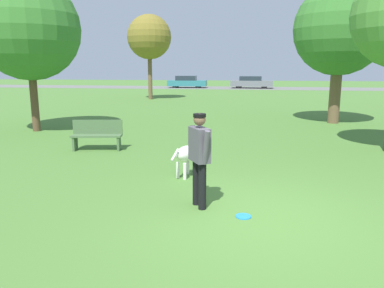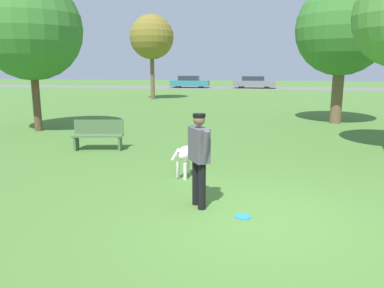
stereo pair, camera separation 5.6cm
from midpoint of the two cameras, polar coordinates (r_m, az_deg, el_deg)
ground_plane at (r=5.99m, az=9.68°, el=-11.28°), size 120.00×120.00×0.00m
far_road_strip at (r=42.20m, az=9.03°, el=8.41°), size 120.00×6.00×0.01m
person at (r=6.14m, az=0.88°, el=-1.35°), size 0.44×0.64×1.58m
dog at (r=8.00m, az=-0.89°, el=-1.52°), size 0.57×0.99×0.71m
frisbee at (r=6.05m, az=7.57°, el=-10.88°), size 0.25×0.25×0.02m
tree_mid_center at (r=16.74m, az=21.52°, el=15.90°), size 3.68×3.68×5.64m
tree_far_left at (r=27.57m, az=-6.59°, el=15.85°), size 3.10×3.10×5.93m
tree_near_left at (r=14.83m, az=-23.78°, el=15.76°), size 3.59×3.59×5.42m
parked_car_teal at (r=42.50m, az=-0.80°, el=9.44°), size 4.32×1.80×1.33m
parked_car_grey at (r=42.03m, az=9.01°, el=9.29°), size 4.60×2.00×1.31m
park_bench at (r=10.94m, az=-14.40°, el=1.48°), size 1.45×0.64×0.84m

